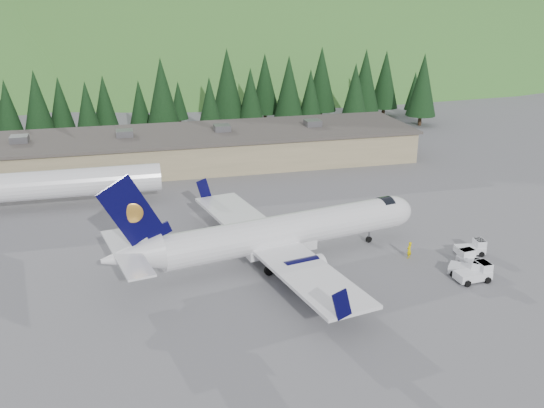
{
  "coord_description": "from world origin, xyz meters",
  "views": [
    {
      "loc": [
        -15.48,
        -54.87,
        26.57
      ],
      "look_at": [
        0.0,
        6.0,
        4.0
      ],
      "focal_mm": 40.0,
      "sensor_mm": 36.0,
      "label": 1
    }
  ],
  "objects_px": {
    "baggage_tug_a": "(476,273)",
    "terminal_building": "(191,148)",
    "baggage_tug_c": "(471,261)",
    "second_airliner": "(48,184)",
    "baggage_tug_b": "(473,248)",
    "baggage_tug_d": "(470,269)",
    "airliner": "(278,234)",
    "ramp_worker": "(409,250)"
  },
  "relations": [
    {
      "from": "airliner",
      "to": "baggage_tug_a",
      "type": "relative_size",
      "value": 9.77
    },
    {
      "from": "baggage_tug_b",
      "to": "terminal_building",
      "type": "relative_size",
      "value": 0.04
    },
    {
      "from": "airliner",
      "to": "baggage_tug_b",
      "type": "xyz_separation_m",
      "value": [
        20.33,
        -3.34,
        -2.29
      ]
    },
    {
      "from": "baggage_tug_b",
      "to": "baggage_tug_c",
      "type": "relative_size",
      "value": 0.92
    },
    {
      "from": "terminal_building",
      "to": "baggage_tug_a",
      "type": "bearing_deg",
      "value": -65.65
    },
    {
      "from": "baggage_tug_a",
      "to": "terminal_building",
      "type": "bearing_deg",
      "value": 110.49
    },
    {
      "from": "airliner",
      "to": "ramp_worker",
      "type": "xyz_separation_m",
      "value": [
        13.41,
        -2.59,
        -2.11
      ]
    },
    {
      "from": "second_airliner",
      "to": "terminal_building",
      "type": "bearing_deg",
      "value": 38.78
    },
    {
      "from": "baggage_tug_a",
      "to": "baggage_tug_d",
      "type": "distance_m",
      "value": 0.98
    },
    {
      "from": "airliner",
      "to": "ramp_worker",
      "type": "height_order",
      "value": "airliner"
    },
    {
      "from": "baggage_tug_a",
      "to": "baggage_tug_c",
      "type": "height_order",
      "value": "baggage_tug_a"
    },
    {
      "from": "ramp_worker",
      "to": "baggage_tug_d",
      "type": "bearing_deg",
      "value": 92.76
    },
    {
      "from": "baggage_tug_c",
      "to": "ramp_worker",
      "type": "bearing_deg",
      "value": 44.97
    },
    {
      "from": "airliner",
      "to": "baggage_tug_b",
      "type": "relative_size",
      "value": 10.71
    },
    {
      "from": "baggage_tug_b",
      "to": "baggage_tug_d",
      "type": "height_order",
      "value": "baggage_tug_d"
    },
    {
      "from": "baggage_tug_a",
      "to": "baggage_tug_b",
      "type": "distance_m",
      "value": 6.32
    },
    {
      "from": "second_airliner",
      "to": "baggage_tug_d",
      "type": "height_order",
      "value": "second_airliner"
    },
    {
      "from": "baggage_tug_a",
      "to": "baggage_tug_b",
      "type": "relative_size",
      "value": 1.1
    },
    {
      "from": "airliner",
      "to": "baggage_tug_c",
      "type": "relative_size",
      "value": 9.88
    },
    {
      "from": "second_airliner",
      "to": "baggage_tug_a",
      "type": "xyz_separation_m",
      "value": [
        41.21,
        -31.06,
        -2.52
      ]
    },
    {
      "from": "baggage_tug_a",
      "to": "baggage_tug_c",
      "type": "distance_m",
      "value": 2.73
    },
    {
      "from": "second_airliner",
      "to": "baggage_tug_a",
      "type": "relative_size",
      "value": 7.94
    },
    {
      "from": "second_airliner",
      "to": "baggage_tug_d",
      "type": "xyz_separation_m",
      "value": [
        41.17,
        -30.08,
        -2.55
      ]
    },
    {
      "from": "baggage_tug_a",
      "to": "baggage_tug_b",
      "type": "xyz_separation_m",
      "value": [
        3.07,
        5.52,
        -0.09
      ]
    },
    {
      "from": "baggage_tug_c",
      "to": "baggage_tug_d",
      "type": "bearing_deg",
      "value": 136.83
    },
    {
      "from": "baggage_tug_a",
      "to": "baggage_tug_d",
      "type": "height_order",
      "value": "baggage_tug_a"
    },
    {
      "from": "airliner",
      "to": "baggage_tug_b",
      "type": "distance_m",
      "value": 20.73
    },
    {
      "from": "terminal_building",
      "to": "second_airliner",
      "type": "bearing_deg",
      "value": -141.22
    },
    {
      "from": "baggage_tug_a",
      "to": "baggage_tug_c",
      "type": "bearing_deg",
      "value": 63.32
    },
    {
      "from": "baggage_tug_c",
      "to": "terminal_building",
      "type": "distance_m",
      "value": 49.87
    },
    {
      "from": "baggage_tug_b",
      "to": "ramp_worker",
      "type": "distance_m",
      "value": 6.97
    },
    {
      "from": "baggage_tug_c",
      "to": "terminal_building",
      "type": "xyz_separation_m",
      "value": [
        -22.35,
        44.54,
        1.85
      ]
    },
    {
      "from": "baggage_tug_b",
      "to": "baggage_tug_d",
      "type": "distance_m",
      "value": 5.51
    },
    {
      "from": "ramp_worker",
      "to": "baggage_tug_a",
      "type": "bearing_deg",
      "value": 88.56
    },
    {
      "from": "second_airliner",
      "to": "terminal_building",
      "type": "distance_m",
      "value": 25.55
    },
    {
      "from": "airliner",
      "to": "terminal_building",
      "type": "height_order",
      "value": "airliner"
    },
    {
      "from": "baggage_tug_c",
      "to": "baggage_tug_a",
      "type": "bearing_deg",
      "value": 149.62
    },
    {
      "from": "airliner",
      "to": "second_airliner",
      "type": "distance_m",
      "value": 32.66
    },
    {
      "from": "airliner",
      "to": "terminal_building",
      "type": "bearing_deg",
      "value": 84.58
    },
    {
      "from": "baggage_tug_c",
      "to": "ramp_worker",
      "type": "height_order",
      "value": "ramp_worker"
    },
    {
      "from": "baggage_tug_b",
      "to": "baggage_tug_c",
      "type": "height_order",
      "value": "baggage_tug_c"
    },
    {
      "from": "ramp_worker",
      "to": "terminal_building",
      "type": "bearing_deg",
      "value": -99.81
    }
  ]
}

